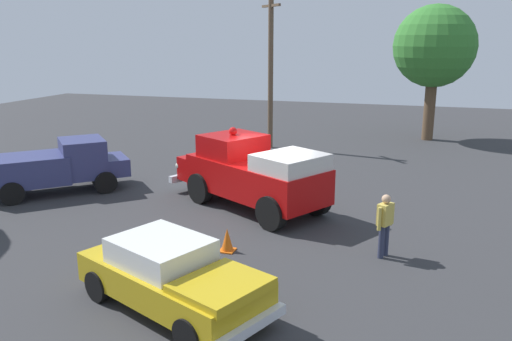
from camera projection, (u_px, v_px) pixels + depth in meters
ground_plane at (267, 213)px, 16.69m from camera, size 60.00×60.00×0.00m
vintage_fire_truck at (251, 172)px, 16.98m from camera, size 6.23×4.90×2.59m
classic_hot_rod at (173, 276)px, 10.59m from camera, size 4.74×3.45×1.46m
parked_pickup at (58, 166)px, 18.71m from camera, size 4.72×4.61×1.90m
lawn_chair_by_car at (210, 163)px, 20.83m from camera, size 0.64×0.64×1.02m
spectator_standing at (385, 221)px, 13.09m from camera, size 0.43×0.61×1.68m
oak_tree_right at (435, 47)px, 27.52m from camera, size 4.37×4.37×7.26m
utility_pole at (271, 70)px, 25.71m from camera, size 1.27×1.30×7.62m
traffic_cone at (227, 240)px, 13.61m from camera, size 0.40×0.40×0.64m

